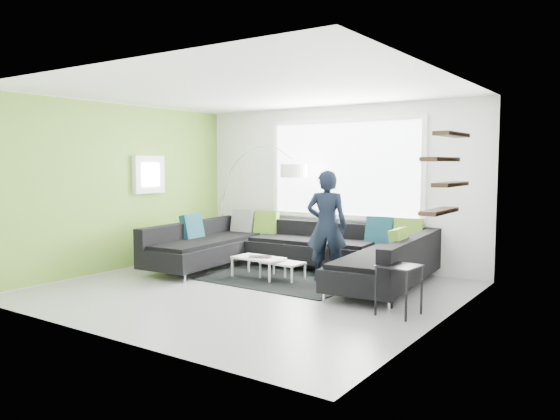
{
  "coord_description": "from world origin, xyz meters",
  "views": [
    {
      "loc": [
        4.68,
        -6.03,
        1.81
      ],
      "look_at": [
        -0.08,
        0.9,
        1.08
      ],
      "focal_mm": 35.0,
      "sensor_mm": 36.0,
      "label": 1
    }
  ],
  "objects_px": {
    "sectional_sofa": "(289,252)",
    "laptop": "(260,257)",
    "person": "(327,226)",
    "side_table": "(399,290)",
    "arc_lamp": "(222,201)",
    "coffee_table": "(270,268)"
  },
  "relations": [
    {
      "from": "arc_lamp",
      "to": "laptop",
      "type": "height_order",
      "value": "arc_lamp"
    },
    {
      "from": "sectional_sofa",
      "to": "side_table",
      "type": "xyz_separation_m",
      "value": [
        2.29,
        -1.1,
        -0.1
      ]
    },
    {
      "from": "laptop",
      "to": "side_table",
      "type": "bearing_deg",
      "value": -48.45
    },
    {
      "from": "coffee_table",
      "to": "side_table",
      "type": "relative_size",
      "value": 1.68
    },
    {
      "from": "laptop",
      "to": "person",
      "type": "bearing_deg",
      "value": -6.22
    },
    {
      "from": "coffee_table",
      "to": "person",
      "type": "bearing_deg",
      "value": 24.87
    },
    {
      "from": "sectional_sofa",
      "to": "arc_lamp",
      "type": "height_order",
      "value": "arc_lamp"
    },
    {
      "from": "sectional_sofa",
      "to": "arc_lamp",
      "type": "relative_size",
      "value": 2.05
    },
    {
      "from": "arc_lamp",
      "to": "side_table",
      "type": "bearing_deg",
      "value": -16.9
    },
    {
      "from": "sectional_sofa",
      "to": "side_table",
      "type": "height_order",
      "value": "sectional_sofa"
    },
    {
      "from": "person",
      "to": "laptop",
      "type": "bearing_deg",
      "value": 6.53
    },
    {
      "from": "side_table",
      "to": "laptop",
      "type": "relative_size",
      "value": 1.42
    },
    {
      "from": "arc_lamp",
      "to": "sectional_sofa",
      "type": "bearing_deg",
      "value": -15.31
    },
    {
      "from": "coffee_table",
      "to": "person",
      "type": "xyz_separation_m",
      "value": [
        0.81,
        0.34,
        0.68
      ]
    },
    {
      "from": "arc_lamp",
      "to": "laptop",
      "type": "distance_m",
      "value": 2.45
    },
    {
      "from": "sectional_sofa",
      "to": "laptop",
      "type": "distance_m",
      "value": 0.51
    },
    {
      "from": "coffee_table",
      "to": "arc_lamp",
      "type": "relative_size",
      "value": 0.47
    },
    {
      "from": "side_table",
      "to": "laptop",
      "type": "bearing_deg",
      "value": 165.34
    },
    {
      "from": "laptop",
      "to": "sectional_sofa",
      "type": "bearing_deg",
      "value": 26.09
    },
    {
      "from": "laptop",
      "to": "coffee_table",
      "type": "bearing_deg",
      "value": 19.97
    },
    {
      "from": "coffee_table",
      "to": "arc_lamp",
      "type": "height_order",
      "value": "arc_lamp"
    },
    {
      "from": "arc_lamp",
      "to": "person",
      "type": "distance_m",
      "value": 2.96
    }
  ]
}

